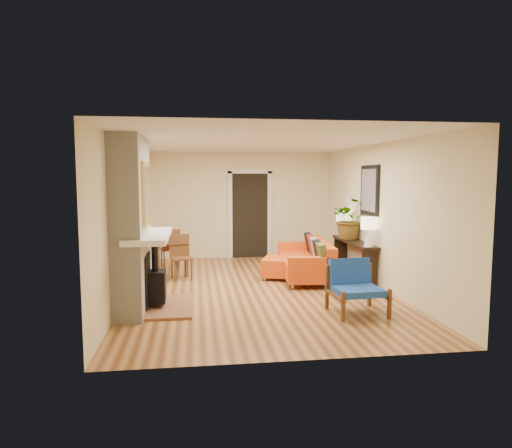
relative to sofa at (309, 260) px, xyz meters
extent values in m
plane|color=#BB8047|center=(-1.13, -0.75, -0.36)|extent=(6.50, 6.50, 0.00)
plane|color=white|center=(-1.13, -0.75, 2.24)|extent=(6.50, 6.50, 0.00)
plane|color=beige|center=(-1.13, 2.50, 0.94)|extent=(4.50, 0.00, 4.50)
plane|color=beige|center=(-1.13, -4.00, 0.94)|extent=(4.50, 0.00, 4.50)
plane|color=beige|center=(-3.38, -0.75, 0.94)|extent=(0.00, 6.50, 6.50)
plane|color=beige|center=(1.12, -0.75, 0.94)|extent=(0.00, 6.50, 6.50)
cube|color=black|center=(-0.88, 2.47, 0.69)|extent=(0.88, 0.06, 2.10)
cube|color=white|center=(-1.37, 2.46, 0.69)|extent=(0.10, 0.08, 2.18)
cube|color=white|center=(-0.39, 2.46, 0.69)|extent=(0.10, 0.08, 2.18)
cube|color=white|center=(-0.88, 2.46, 1.77)|extent=(1.08, 0.08, 0.10)
cube|color=black|center=(1.09, -0.35, 1.39)|extent=(0.04, 0.85, 0.95)
cube|color=slate|center=(1.06, -0.35, 1.39)|extent=(0.01, 0.70, 0.80)
cube|color=black|center=(-3.34, -0.40, 1.06)|extent=(0.06, 0.95, 0.02)
cube|color=black|center=(-3.34, -0.40, 1.36)|extent=(0.06, 0.95, 0.02)
cube|color=white|center=(-3.17, -1.75, 1.50)|extent=(0.42, 1.50, 1.48)
cube|color=white|center=(-3.17, -1.75, 0.20)|extent=(0.42, 1.50, 1.12)
cube|color=white|center=(-2.92, -1.75, 0.76)|extent=(0.60, 1.68, 0.08)
cube|color=black|center=(-2.96, -1.75, 0.09)|extent=(0.03, 0.72, 0.78)
cube|color=brown|center=(-2.66, -1.75, -0.34)|extent=(0.75, 1.30, 0.04)
cube|color=black|center=(-2.84, -1.75, -0.02)|extent=(0.30, 0.36, 0.48)
cylinder|color=black|center=(-2.84, -1.75, 0.42)|extent=(0.10, 0.10, 0.40)
cube|color=gold|center=(-2.95, -1.75, 1.39)|extent=(0.04, 0.95, 0.95)
cube|color=silver|center=(-2.93, -1.75, 1.39)|extent=(0.01, 0.82, 0.82)
cylinder|color=silver|center=(-0.50, -0.86, -0.31)|extent=(0.04, 0.04, 0.10)
cylinder|color=silver|center=(0.18, -0.93, -0.31)|extent=(0.04, 0.04, 0.10)
cylinder|color=silver|center=(-0.33, 0.95, -0.31)|extent=(0.04, 0.04, 0.10)
cylinder|color=silver|center=(0.35, 0.88, -0.31)|extent=(0.04, 0.04, 0.10)
cube|color=#E55615|center=(-0.08, 0.01, -0.11)|extent=(1.07, 2.12, 0.29)
cube|color=#E55615|center=(0.26, -0.02, 0.21)|extent=(0.39, 2.06, 0.34)
cube|color=#E55615|center=(-0.17, -0.92, 0.13)|extent=(0.89, 0.26, 0.20)
cube|color=#E55615|center=(0.01, 0.94, 0.13)|extent=(0.89, 0.26, 0.20)
cube|color=#4B5323|center=(0.05, -0.79, 0.25)|extent=(0.23, 0.41, 0.41)
cube|color=black|center=(0.09, -0.40, 0.25)|extent=(0.23, 0.41, 0.41)
cube|color=gray|center=(0.12, -0.01, 0.25)|extent=(0.23, 0.41, 0.41)
cube|color=maroon|center=(0.16, 0.33, 0.25)|extent=(0.23, 0.41, 0.41)
cube|color=black|center=(0.19, 0.72, 0.25)|extent=(0.23, 0.41, 0.41)
cylinder|color=silver|center=(-0.90, -0.14, -0.32)|extent=(0.05, 0.05, 0.06)
cylinder|color=silver|center=(-0.30, -0.36, -0.32)|extent=(0.05, 0.05, 0.06)
cylinder|color=silver|center=(-0.68, 0.47, -0.32)|extent=(0.05, 0.05, 0.06)
cylinder|color=silver|center=(-0.08, 0.25, -0.32)|extent=(0.05, 0.05, 0.06)
cube|color=#E55615|center=(-0.49, 0.06, -0.12)|extent=(1.01, 1.01, 0.34)
cube|color=brown|center=(-0.23, -2.45, -0.06)|extent=(0.10, 0.73, 0.05)
cube|color=brown|center=(-0.21, -2.77, -0.14)|extent=(0.05, 0.05, 0.43)
cube|color=brown|center=(-0.25, -2.13, -0.02)|extent=(0.05, 0.05, 0.68)
cube|color=brown|center=(0.46, -2.40, -0.06)|extent=(0.10, 0.73, 0.05)
cube|color=brown|center=(0.49, -2.72, -0.14)|extent=(0.05, 0.05, 0.43)
cube|color=brown|center=(0.44, -2.08, -0.02)|extent=(0.05, 0.05, 0.68)
cube|color=blue|center=(0.12, -2.43, -0.01)|extent=(0.68, 0.64, 0.10)
cube|color=blue|center=(0.10, -2.14, 0.23)|extent=(0.65, 0.21, 0.40)
cube|color=brown|center=(-2.78, 0.72, 0.34)|extent=(0.86, 1.07, 0.04)
cylinder|color=brown|center=(-2.94, 0.27, -0.02)|extent=(0.05, 0.05, 0.68)
cylinder|color=brown|center=(-2.43, 0.39, -0.02)|extent=(0.05, 0.05, 0.68)
cylinder|color=brown|center=(-3.13, 1.05, -0.02)|extent=(0.05, 0.05, 0.68)
cylinder|color=brown|center=(-2.62, 1.18, -0.02)|extent=(0.05, 0.05, 0.68)
cube|color=brown|center=(-2.50, 0.16, 0.07)|extent=(0.48, 0.48, 0.04)
cube|color=brown|center=(-2.55, 0.34, 0.30)|extent=(0.39, 0.13, 0.43)
cylinder|color=brown|center=(-2.62, -0.03, -0.15)|extent=(0.04, 0.04, 0.41)
cylinder|color=brown|center=(-2.31, 0.04, -0.15)|extent=(0.04, 0.04, 0.41)
cylinder|color=brown|center=(-2.69, 0.28, -0.15)|extent=(0.04, 0.04, 0.41)
cylinder|color=brown|center=(-2.38, 0.35, -0.15)|extent=(0.04, 0.04, 0.41)
cube|color=brown|center=(-2.79, 1.35, 0.07)|extent=(0.48, 0.48, 0.04)
cube|color=brown|center=(-2.74, 1.16, 0.30)|extent=(0.39, 0.13, 0.43)
cylinder|color=brown|center=(-2.90, 1.16, -0.15)|extent=(0.04, 0.04, 0.41)
cylinder|color=brown|center=(-2.59, 1.23, -0.15)|extent=(0.04, 0.04, 0.41)
cylinder|color=brown|center=(-2.98, 1.47, -0.15)|extent=(0.04, 0.04, 0.41)
cylinder|color=brown|center=(-2.67, 1.54, -0.15)|extent=(0.04, 0.04, 0.41)
cube|color=black|center=(0.94, 0.01, 0.34)|extent=(0.34, 1.85, 0.05)
cube|color=black|center=(0.94, -0.84, -0.02)|extent=(0.30, 0.04, 0.68)
cube|color=black|center=(0.94, 0.86, -0.02)|extent=(0.30, 0.04, 0.68)
cone|color=white|center=(0.94, -0.74, 0.52)|extent=(0.18, 0.18, 0.30)
cylinder|color=white|center=(0.94, -0.74, 0.70)|extent=(0.03, 0.03, 0.06)
cylinder|color=#FFEABF|center=(0.94, -0.74, 0.80)|extent=(0.30, 0.30, 0.22)
cone|color=white|center=(0.94, 0.74, 0.52)|extent=(0.18, 0.18, 0.30)
cylinder|color=white|center=(0.94, 0.74, 0.70)|extent=(0.03, 0.03, 0.06)
cylinder|color=#FFEABF|center=(0.94, 0.74, 0.80)|extent=(0.30, 0.30, 0.22)
imported|color=#1E5919|center=(0.93, 0.27, 0.79)|extent=(0.78, 0.68, 0.85)
camera|label=1|loc=(-2.22, -8.71, 1.66)|focal=32.00mm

